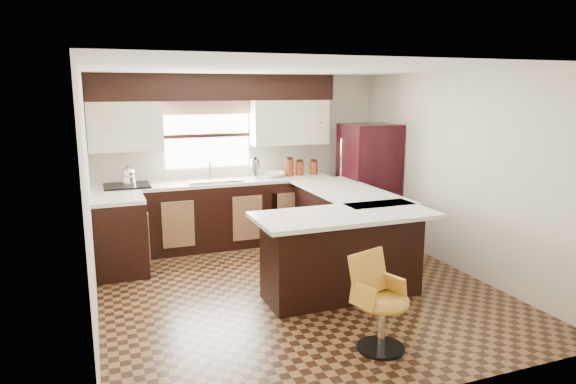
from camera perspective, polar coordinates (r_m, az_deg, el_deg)
name	(u,v)px	position (r m, az deg, el deg)	size (l,w,h in m)	color
floor	(297,289)	(5.85, 1.01, -10.71)	(4.40, 4.40, 0.00)	#49301A
ceiling	(298,69)	(5.42, 1.10, 13.49)	(4.40, 4.40, 0.00)	silver
wall_back	(242,158)	(7.57, -5.18, 3.76)	(4.40, 4.40, 0.00)	beige
wall_front	(418,239)	(3.62, 14.20, -5.05)	(4.40, 4.40, 0.00)	beige
wall_left	(89,198)	(5.13, -21.28, -0.66)	(4.40, 4.40, 0.00)	beige
wall_right	(457,173)	(6.58, 18.29, 2.06)	(4.40, 4.40, 0.00)	beige
base_cab_back	(218,215)	(7.32, -7.83, -2.55)	(3.30, 0.60, 0.90)	black
base_cab_left	(120,237)	(6.52, -18.16, -4.77)	(0.60, 0.70, 0.90)	black
counter_back	(217,182)	(7.22, -7.93, 1.09)	(3.30, 0.60, 0.04)	silver
counter_left	(117,199)	(6.41, -18.42, -0.70)	(0.60, 0.70, 0.04)	silver
soffit	(216,87)	(7.24, -8.05, 11.44)	(3.40, 0.35, 0.36)	black
upper_cab_left	(125,126)	(7.08, -17.67, 6.97)	(0.94, 0.35, 0.64)	beige
upper_cab_right	(289,122)	(7.57, 0.12, 7.76)	(1.14, 0.35, 0.64)	beige
window_pane	(207,136)	(7.40, -8.94, 6.21)	(1.20, 0.02, 0.90)	white
valance	(207,108)	(7.33, -8.97, 9.22)	(1.30, 0.06, 0.18)	#D19B93
sink	(213,180)	(7.18, -8.29, 1.33)	(0.75, 0.45, 0.03)	#B2B2B7
dishwasher	(291,215)	(7.34, 0.31, -2.56)	(0.58, 0.03, 0.78)	black
cooktop	(127,186)	(7.03, -17.47, 0.67)	(0.58, 0.50, 0.03)	black
peninsula_long	(344,229)	(6.60, 6.27, -4.06)	(0.60, 1.95, 0.90)	black
peninsula_return	(342,256)	(5.54, 6.01, -7.10)	(1.65, 0.60, 0.90)	black
counter_pen_long	(349,192)	(6.52, 6.75, 0.00)	(0.84, 1.95, 0.04)	silver
counter_pen_return	(345,215)	(5.33, 6.36, -2.58)	(1.89, 0.84, 0.04)	silver
refrigerator	(368,182)	(7.61, 8.92, 1.06)	(0.73, 0.70, 1.71)	black
bar_chair	(383,304)	(4.51, 10.46, -12.12)	(0.45, 0.45, 0.84)	#C08627
kettle	(128,175)	(7.01, -17.33, 1.81)	(0.19, 0.19, 0.25)	silver
percolator	(255,169)	(7.34, -3.67, 2.59)	(0.13, 0.13, 0.27)	silver
mixing_bowl	(275,174)	(7.44, -1.49, 1.96)	(0.29, 0.29, 0.07)	white
canister_large	(289,168)	(7.53, 0.15, 2.74)	(0.12, 0.12, 0.24)	maroon
canister_med	(300,168)	(7.59, 1.31, 2.64)	(0.12, 0.12, 0.20)	maroon
canister_small	(314,168)	(7.68, 2.86, 2.70)	(0.12, 0.12, 0.19)	maroon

